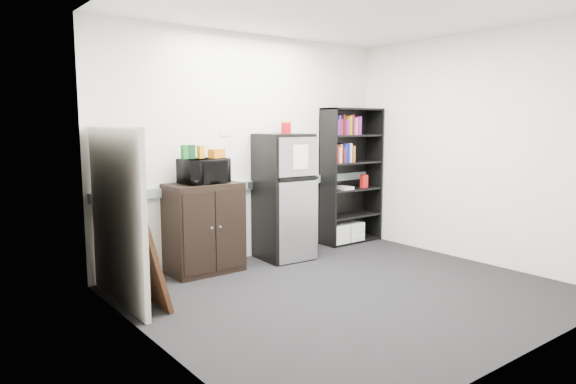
% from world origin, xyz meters
% --- Properties ---
extents(floor, '(4.00, 4.00, 0.00)m').
position_xyz_m(floor, '(0.00, 0.00, 0.00)').
color(floor, black).
rests_on(floor, ground).
extents(wall_back, '(4.00, 0.02, 2.70)m').
position_xyz_m(wall_back, '(0.00, 1.75, 1.35)').
color(wall_back, silver).
rests_on(wall_back, floor).
extents(wall_right, '(0.02, 3.50, 2.70)m').
position_xyz_m(wall_right, '(2.00, 0.00, 1.35)').
color(wall_right, silver).
rests_on(wall_right, floor).
extents(wall_left, '(0.02, 3.50, 2.70)m').
position_xyz_m(wall_left, '(-2.00, 0.00, 1.35)').
color(wall_left, silver).
rests_on(wall_left, floor).
extents(ceiling, '(4.00, 3.50, 0.02)m').
position_xyz_m(ceiling, '(0.00, 0.00, 2.70)').
color(ceiling, white).
rests_on(ceiling, wall_back).
extents(electrical_raceway, '(3.92, 0.05, 0.10)m').
position_xyz_m(electrical_raceway, '(0.00, 1.72, 0.90)').
color(electrical_raceway, gray).
rests_on(electrical_raceway, wall_back).
extents(wall_note, '(0.14, 0.00, 0.10)m').
position_xyz_m(wall_note, '(-0.35, 1.74, 1.55)').
color(wall_note, white).
rests_on(wall_note, wall_back).
extents(bookshelf, '(0.90, 0.34, 1.85)m').
position_xyz_m(bookshelf, '(1.51, 1.57, 0.97)').
color(bookshelf, black).
rests_on(bookshelf, floor).
extents(cubicle_partition, '(0.06, 1.30, 1.62)m').
position_xyz_m(cubicle_partition, '(-1.90, 1.08, 0.81)').
color(cubicle_partition, '#ACA599').
rests_on(cubicle_partition, floor).
extents(cabinet, '(0.80, 0.53, 1.00)m').
position_xyz_m(cabinet, '(-0.80, 1.50, 0.50)').
color(cabinet, black).
rests_on(cabinet, floor).
extents(microwave, '(0.51, 0.36, 0.27)m').
position_xyz_m(microwave, '(-0.80, 1.48, 1.13)').
color(microwave, black).
rests_on(microwave, cabinet).
extents(snack_box_a, '(0.08, 0.06, 0.15)m').
position_xyz_m(snack_box_a, '(-1.00, 1.52, 1.34)').
color(snack_box_a, '#195921').
rests_on(snack_box_a, microwave).
extents(snack_box_b, '(0.07, 0.06, 0.15)m').
position_xyz_m(snack_box_b, '(-0.92, 1.52, 1.34)').
color(snack_box_b, '#0D3C19').
rests_on(snack_box_b, microwave).
extents(snack_box_c, '(0.08, 0.07, 0.14)m').
position_xyz_m(snack_box_c, '(-0.81, 1.52, 1.34)').
color(snack_box_c, orange).
rests_on(snack_box_c, microwave).
extents(snack_bag, '(0.20, 0.15, 0.10)m').
position_xyz_m(snack_bag, '(-0.64, 1.47, 1.32)').
color(snack_bag, orange).
rests_on(snack_bag, microwave).
extents(refrigerator, '(0.60, 0.63, 1.52)m').
position_xyz_m(refrigerator, '(0.25, 1.42, 0.76)').
color(refrigerator, black).
rests_on(refrigerator, floor).
extents(coffee_can, '(0.12, 0.12, 0.17)m').
position_xyz_m(coffee_can, '(0.39, 1.55, 1.61)').
color(coffee_can, '#AB0712').
rests_on(coffee_can, refrigerator).
extents(framed_poster, '(0.29, 0.77, 0.97)m').
position_xyz_m(framed_poster, '(-1.77, 0.90, 0.49)').
color(framed_poster, black).
rests_on(framed_poster, floor).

